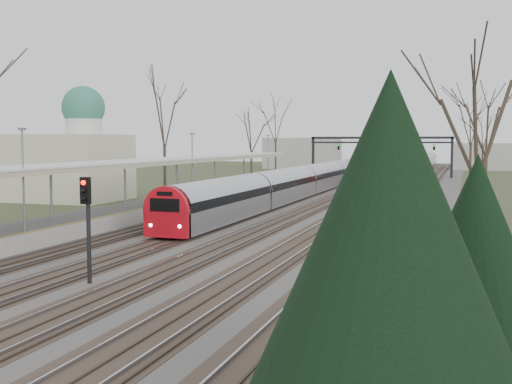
% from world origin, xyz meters
% --- Properties ---
extents(track_bed, '(24.00, 160.00, 0.22)m').
position_xyz_m(track_bed, '(0.26, 55.00, 0.06)').
color(track_bed, '#474442').
rests_on(track_bed, ground).
extents(platform, '(3.50, 69.00, 1.00)m').
position_xyz_m(platform, '(-9.05, 37.50, 0.50)').
color(platform, '#9E9B93').
rests_on(platform, ground).
extents(canopy, '(4.10, 50.00, 3.11)m').
position_xyz_m(canopy, '(-9.05, 32.99, 3.93)').
color(canopy, slate).
rests_on(canopy, platform).
extents(dome_building, '(10.00, 8.00, 10.30)m').
position_xyz_m(dome_building, '(-21.71, 38.00, 3.72)').
color(dome_building, beige).
rests_on(dome_building, ground).
extents(signal_gantry, '(21.00, 0.59, 6.08)m').
position_xyz_m(signal_gantry, '(0.29, 84.99, 4.91)').
color(signal_gantry, black).
rests_on(signal_gantry, ground).
extents(evergreen_clump, '(5.90, 7.10, 6.50)m').
position_xyz_m(evergreen_clump, '(11.92, -1.20, 3.27)').
color(evergreen_clump, '#2D231C').
rests_on(evergreen_clump, ground).
extents(tree_west_far, '(5.50, 5.50, 11.33)m').
position_xyz_m(tree_west_far, '(-17.00, 48.00, 8.02)').
color(tree_west_far, '#2D231C').
rests_on(tree_west_far, ground).
extents(tree_east_near, '(4.50, 4.50, 9.27)m').
position_xyz_m(tree_east_near, '(13.00, 15.00, 6.55)').
color(tree_east_near, '#2D231C').
rests_on(tree_east_near, ground).
extents(tree_east_far, '(5.00, 5.00, 10.30)m').
position_xyz_m(tree_east_far, '(14.00, 42.00, 7.29)').
color(tree_east_far, '#2D231C').
rests_on(tree_east_far, ground).
extents(train_near, '(2.62, 75.21, 3.05)m').
position_xyz_m(train_near, '(-2.50, 56.09, 1.48)').
color(train_near, '#B5B9C0').
rests_on(train_near, ground).
extents(train_far, '(2.62, 75.21, 3.05)m').
position_xyz_m(train_far, '(4.50, 106.53, 1.48)').
color(train_far, '#B5B9C0').
rests_on(train_far, ground).
extents(signal_post, '(0.35, 0.45, 4.10)m').
position_xyz_m(signal_post, '(-0.75, 8.73, 2.72)').
color(signal_post, black).
rests_on(signal_post, ground).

